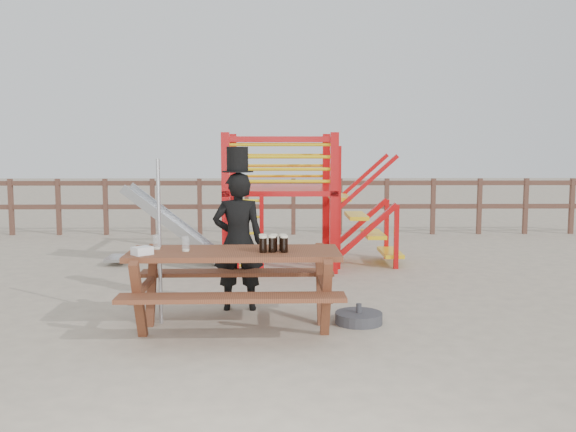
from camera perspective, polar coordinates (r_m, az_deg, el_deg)
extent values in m
plane|color=#B5A58C|center=(6.91, -2.29, -9.78)|extent=(60.00, 60.00, 0.00)
cube|color=brown|center=(13.66, -1.62, 2.95)|extent=(15.00, 0.06, 0.10)
cube|color=brown|center=(13.70, -1.61, 0.84)|extent=(15.00, 0.06, 0.10)
cube|color=brown|center=(14.82, -23.39, 0.74)|extent=(0.09, 0.09, 1.20)
cube|color=brown|center=(14.47, -19.73, 0.76)|extent=(0.09, 0.09, 1.20)
cube|color=brown|center=(14.18, -15.90, 0.79)|extent=(0.09, 0.09, 1.20)
cube|color=brown|center=(13.95, -11.93, 0.81)|extent=(0.09, 0.09, 1.20)
cube|color=brown|center=(13.80, -7.85, 0.82)|extent=(0.09, 0.09, 1.20)
cube|color=brown|center=(13.71, -3.70, 0.84)|extent=(0.09, 0.09, 1.20)
cube|color=brown|center=(13.70, 0.48, 0.84)|extent=(0.09, 0.09, 1.20)
cube|color=brown|center=(13.76, 4.65, 0.85)|extent=(0.09, 0.09, 1.20)
cube|color=brown|center=(13.89, 8.76, 0.85)|extent=(0.09, 0.09, 1.20)
cube|color=brown|center=(14.10, 12.77, 0.84)|extent=(0.09, 0.09, 1.20)
cube|color=brown|center=(14.37, 16.64, 0.83)|extent=(0.09, 0.09, 1.20)
cube|color=brown|center=(14.70, 20.36, 0.82)|extent=(0.09, 0.09, 1.20)
cube|color=brown|center=(15.09, 23.90, 0.81)|extent=(0.09, 0.09, 1.20)
cube|color=red|center=(9.50, -5.54, 1.09)|extent=(0.12, 0.12, 2.10)
cube|color=red|center=(9.51, 4.12, 1.10)|extent=(0.12, 0.12, 2.10)
cube|color=red|center=(11.09, -4.88, 1.85)|extent=(0.12, 0.12, 2.10)
cube|color=red|center=(11.10, 3.39, 1.86)|extent=(0.12, 0.12, 2.10)
cube|color=red|center=(10.26, -0.73, 2.34)|extent=(1.72, 1.72, 0.08)
cube|color=red|center=(9.43, -0.72, 6.85)|extent=(1.60, 0.08, 0.08)
cube|color=red|center=(11.03, -0.75, 6.79)|extent=(1.60, 0.08, 0.08)
cube|color=red|center=(10.26, -5.24, 6.79)|extent=(0.08, 1.60, 0.08)
cube|color=red|center=(10.27, 3.77, 6.80)|extent=(0.08, 1.60, 0.08)
cylinder|color=yellow|center=(9.45, -0.71, 3.09)|extent=(1.50, 0.05, 0.05)
cylinder|color=yellow|center=(11.05, -0.74, 3.57)|extent=(1.50, 0.05, 0.05)
cylinder|color=yellow|center=(9.44, -0.71, 4.18)|extent=(1.50, 0.05, 0.05)
cylinder|color=yellow|center=(11.04, -0.74, 4.50)|extent=(1.50, 0.05, 0.05)
cylinder|color=yellow|center=(9.43, -0.72, 5.27)|extent=(1.50, 0.05, 0.05)
cylinder|color=yellow|center=(11.03, -0.75, 5.44)|extent=(1.50, 0.05, 0.05)
cylinder|color=yellow|center=(9.43, -0.72, 6.37)|extent=(1.50, 0.05, 0.05)
cylinder|color=yellow|center=(11.03, -0.75, 6.37)|extent=(1.50, 0.05, 0.05)
cube|color=red|center=(9.40, -4.55, -1.73)|extent=(0.06, 0.06, 1.20)
cube|color=red|center=(9.38, -2.35, -1.73)|extent=(0.06, 0.06, 1.20)
cylinder|color=yellow|center=(9.46, -3.43, -4.43)|extent=(0.36, 0.04, 0.04)
cylinder|color=yellow|center=(9.42, -3.44, -2.99)|extent=(0.36, 0.04, 0.04)
cylinder|color=yellow|center=(9.38, -3.45, -1.55)|extent=(0.36, 0.04, 0.04)
cylinder|color=yellow|center=(9.35, -3.46, -0.09)|extent=(0.36, 0.04, 0.04)
cylinder|color=yellow|center=(9.33, -3.47, 1.37)|extent=(0.36, 0.04, 0.04)
cube|color=yellow|center=(10.31, 4.56, 1.68)|extent=(0.30, 0.90, 0.06)
cube|color=yellow|center=(10.37, 6.08, 0.02)|extent=(0.30, 0.90, 0.06)
cube|color=yellow|center=(10.45, 7.59, -1.61)|extent=(0.30, 0.90, 0.06)
cube|color=yellow|center=(10.54, 9.07, -3.21)|extent=(0.30, 0.90, 0.06)
cube|color=red|center=(9.97, 7.07, -1.29)|extent=(0.95, 0.08, 0.86)
cube|color=red|center=(10.85, 6.41, -0.66)|extent=(0.95, 0.08, 0.86)
cube|color=#B4B7BB|center=(10.45, -10.09, -0.88)|extent=(1.53, 0.55, 1.21)
cube|color=#B4B7BB|center=(10.18, -10.33, -0.84)|extent=(1.58, 0.04, 1.28)
cube|color=#B4B7BB|center=(10.71, -9.86, -0.48)|extent=(1.58, 0.04, 1.28)
cube|color=#B4B7BB|center=(10.71, -14.80, -3.63)|extent=(0.35, 0.55, 0.05)
cube|color=brown|center=(6.62, -4.79, -3.32)|extent=(2.17, 0.84, 0.05)
cube|color=brown|center=(6.10, -5.05, -7.26)|extent=(2.16, 0.34, 0.04)
cube|color=brown|center=(7.26, -4.53, -5.05)|extent=(2.16, 0.34, 0.04)
cube|color=brown|center=(6.81, -12.55, -6.78)|extent=(0.11, 1.30, 0.78)
cube|color=brown|center=(6.72, 3.14, -6.83)|extent=(0.11, 1.30, 0.78)
imported|color=black|center=(7.45, -4.46, -2.27)|extent=(0.60, 0.40, 1.61)
cube|color=#0D9645|center=(7.55, -4.44, -0.68)|extent=(0.06, 0.02, 0.38)
cylinder|color=black|center=(7.37, -4.51, 3.96)|extent=(0.36, 0.36, 0.01)
cylinder|color=black|center=(7.37, -4.52, 5.09)|extent=(0.25, 0.25, 0.28)
cube|color=white|center=(7.49, -4.50, 5.86)|extent=(0.13, 0.01, 0.03)
cylinder|color=#B2B2B7|center=(6.97, -11.35, -2.30)|extent=(0.04, 0.04, 1.77)
cylinder|color=#38383D|center=(7.05, 6.30, -8.99)|extent=(0.51, 0.51, 0.12)
cylinder|color=#38383D|center=(7.02, 6.31, -8.14)|extent=(0.06, 0.06, 0.10)
cube|color=white|center=(6.50, -12.84, -3.03)|extent=(0.23, 0.23, 0.08)
cylinder|color=black|center=(6.47, -2.23, -2.61)|extent=(0.08, 0.08, 0.15)
cylinder|color=#F5EAC8|center=(6.46, -2.23, -1.86)|extent=(0.08, 0.08, 0.02)
cylinder|color=black|center=(6.49, -1.41, -2.58)|extent=(0.08, 0.08, 0.15)
cylinder|color=#F5EAC8|center=(6.47, -1.41, -1.83)|extent=(0.08, 0.08, 0.02)
cylinder|color=black|center=(6.47, -0.34, -2.60)|extent=(0.08, 0.08, 0.15)
cylinder|color=#F5EAC8|center=(6.46, -0.34, -1.84)|extent=(0.08, 0.08, 0.02)
cylinder|color=black|center=(6.58, -2.25, -2.46)|extent=(0.08, 0.08, 0.15)
cylinder|color=#F5EAC8|center=(6.56, -2.25, -1.72)|extent=(0.08, 0.08, 0.02)
cylinder|color=black|center=(6.58, -1.28, -2.45)|extent=(0.08, 0.08, 0.15)
cylinder|color=#F5EAC8|center=(6.57, -1.29, -1.71)|extent=(0.08, 0.08, 0.02)
cylinder|color=black|center=(6.59, -0.46, -2.44)|extent=(0.08, 0.08, 0.15)
cylinder|color=#F5EAC8|center=(6.57, -0.46, -1.70)|extent=(0.08, 0.08, 0.02)
cylinder|color=silver|center=(6.81, -11.59, -2.28)|extent=(0.08, 0.08, 0.15)
cylinder|color=#F5EAC8|center=(6.82, -11.58, -2.82)|extent=(0.07, 0.07, 0.02)
cylinder|color=silver|center=(6.63, -9.08, -2.46)|extent=(0.08, 0.08, 0.15)
cylinder|color=#F5EAC8|center=(6.64, -9.08, -3.02)|extent=(0.07, 0.07, 0.02)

